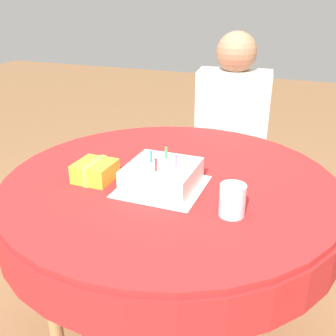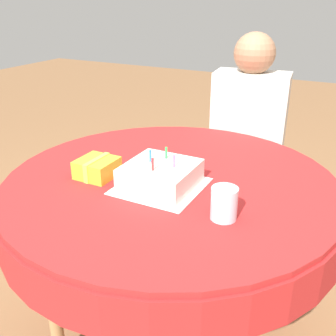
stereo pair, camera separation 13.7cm
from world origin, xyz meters
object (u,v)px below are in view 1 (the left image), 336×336
at_px(chair, 230,155).
at_px(birthday_cake, 162,176).
at_px(gift_box, 95,171).
at_px(drinking_glass, 232,200).
at_px(person, 231,127).

bearing_deg(chair, birthday_cake, -99.48).
bearing_deg(birthday_cake, chair, 88.09).
distance_m(birthday_cake, gift_box, 0.24).
distance_m(chair, drinking_glass, 1.12).
bearing_deg(chair, person, -90.00).
relative_size(chair, gift_box, 7.33).
height_order(chair, drinking_glass, chair).
relative_size(chair, person, 0.82).
xyz_separation_m(chair, drinking_glass, (0.23, -1.05, 0.29)).
bearing_deg(birthday_cake, drinking_glass, -20.46).
relative_size(person, gift_box, 8.98).
bearing_deg(gift_box, chair, 74.52).
xyz_separation_m(person, gift_box, (-0.29, -0.90, 0.07)).
bearing_deg(birthday_cake, gift_box, -172.19).
height_order(birthday_cake, drinking_glass, birthday_cake).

